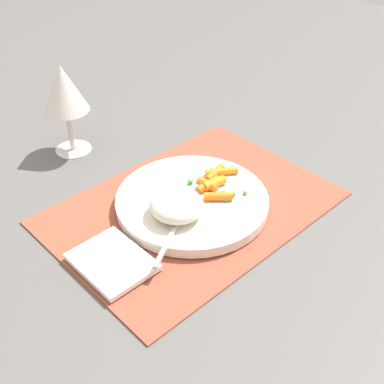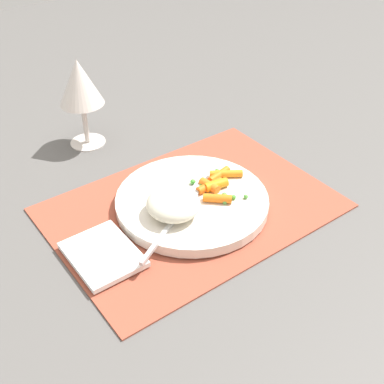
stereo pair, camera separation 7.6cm
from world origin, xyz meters
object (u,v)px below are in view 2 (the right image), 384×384
(rice_mound, at_px, (173,204))
(fork, at_px, (180,212))
(plate, at_px, (192,201))
(carrot_portion, at_px, (216,184))
(napkin, at_px, (103,254))
(wine_glass, at_px, (80,84))

(rice_mound, xyz_separation_m, fork, (0.01, -0.01, -0.02))
(plate, height_order, carrot_portion, carrot_portion)
(carrot_portion, distance_m, napkin, 0.22)
(rice_mound, height_order, fork, rice_mound)
(napkin, bearing_deg, fork, -1.19)
(plate, distance_m, carrot_portion, 0.05)
(plate, height_order, rice_mound, rice_mound)
(rice_mound, height_order, carrot_portion, rice_mound)
(napkin, bearing_deg, wine_glass, 66.83)
(carrot_portion, xyz_separation_m, wine_glass, (-0.09, 0.29, 0.09))
(fork, bearing_deg, wine_glass, 90.46)
(carrot_portion, height_order, fork, carrot_portion)
(rice_mound, relative_size, wine_glass, 0.49)
(plate, xyz_separation_m, carrot_portion, (0.05, -0.00, 0.02))
(rice_mound, height_order, wine_glass, wine_glass)
(plate, relative_size, rice_mound, 2.92)
(rice_mound, bearing_deg, fork, -36.98)
(fork, bearing_deg, napkin, 178.81)
(rice_mound, bearing_deg, wine_glass, 89.00)
(carrot_portion, xyz_separation_m, fork, (-0.09, -0.02, -0.00))
(rice_mound, bearing_deg, plate, 19.05)
(plate, relative_size, wine_glass, 1.44)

